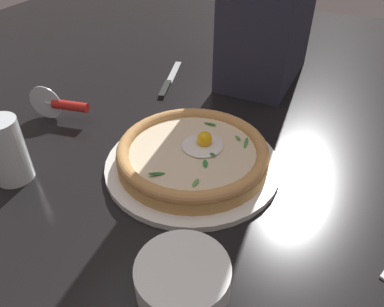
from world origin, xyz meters
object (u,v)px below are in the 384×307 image
at_px(pizza, 192,153).
at_px(drinking_glass, 8,155).
at_px(side_bowl, 183,278).
at_px(table_knife, 168,83).
at_px(pizza_cutter, 62,105).

relative_size(pizza, drinking_glass, 2.32).
xyz_separation_m(side_bowl, table_knife, (0.56, 0.29, -0.02)).
height_order(pizza, pizza_cutter, pizza_cutter).
bearing_deg(table_knife, pizza_cutter, 151.26).
relative_size(side_bowl, pizza_cutter, 0.88).
distance_m(pizza, pizza_cutter, 0.35).
height_order(side_bowl, table_knife, side_bowl).
height_order(pizza_cutter, table_knife, pizza_cutter).
bearing_deg(side_bowl, pizza, 19.65).
bearing_deg(pizza_cutter, side_bowl, -124.65).
distance_m(pizza, table_knife, 0.37).
bearing_deg(side_bowl, table_knife, 27.35).
distance_m(table_knife, drinking_glass, 0.48).
relative_size(pizza_cutter, drinking_glass, 1.17).
relative_size(side_bowl, table_knife, 0.54).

